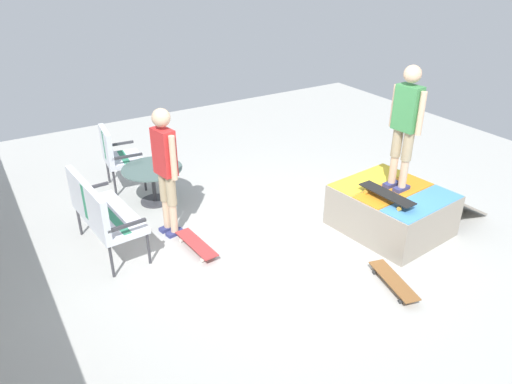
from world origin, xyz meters
TOP-DOWN VIEW (x-y plane):
  - ground_plane at (0.00, 0.00)m, footprint 12.00×12.00m
  - skate_ramp at (-0.47, -1.46)m, footprint 1.55×2.14m
  - patio_bench at (1.05, 2.09)m, footprint 1.29×0.64m
  - patio_chair_near_house at (2.74, 1.36)m, footprint 0.67×0.61m
  - patio_table at (1.98, 1.05)m, footprint 0.90×0.90m
  - person_watching at (1.04, 1.19)m, footprint 0.47×0.29m
  - person_skater at (-0.44, -1.50)m, footprint 0.48×0.27m
  - skateboard_by_bench at (0.46, 1.08)m, footprint 0.81×0.26m
  - skateboard_spare at (-1.43, -0.53)m, footprint 0.82×0.38m
  - skateboard_on_ramp at (-0.63, -1.12)m, footprint 0.81×0.24m

SIDE VIEW (x-z plane):
  - ground_plane at x=0.00m, z-range -0.10..0.00m
  - skateboard_by_bench at x=0.46m, z-range 0.03..0.14m
  - skateboard_spare at x=-1.43m, z-range 0.03..0.14m
  - skate_ramp at x=-0.47m, z-range 0.00..0.60m
  - patio_table at x=1.98m, z-range 0.12..0.69m
  - patio_chair_near_house at x=2.74m, z-range 0.10..1.12m
  - patio_bench at x=1.05m, z-range 0.11..1.13m
  - skateboard_on_ramp at x=-0.63m, z-range 0.64..0.74m
  - person_watching at x=1.04m, z-range 0.16..1.92m
  - person_skater at x=-0.44m, z-range 0.74..2.39m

